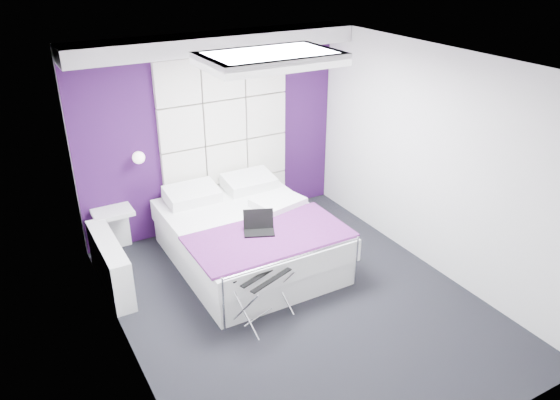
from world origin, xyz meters
The scene contains 15 objects.
floor centered at (0.00, 0.00, 0.00)m, with size 4.40×4.40×0.00m, color black.
ceiling centered at (0.00, 0.00, 2.60)m, with size 4.40×4.40×0.00m, color white.
wall_back centered at (0.00, 2.20, 1.30)m, with size 3.60×3.60×0.00m, color white.
wall_left centered at (-1.80, 0.00, 1.30)m, with size 4.40×4.40×0.00m, color white.
wall_right centered at (1.80, 0.00, 1.30)m, with size 4.40×4.40×0.00m, color white.
accent_wall centered at (0.00, 2.19, 1.30)m, with size 3.58×0.02×2.58m, color #310F41.
soffit centered at (0.00, 1.95, 2.50)m, with size 3.58×0.50×0.20m, color white.
headboard centered at (0.15, 2.14, 1.17)m, with size 1.80×0.08×2.30m, color silver, non-canonical shape.
skylight centered at (0.00, 0.60, 2.55)m, with size 1.36×0.86×0.12m, color white, non-canonical shape.
wall_lamp centered at (-1.05, 2.06, 1.22)m, with size 0.15×0.15×0.15m, color white.
radiator centered at (-1.69, 1.30, 0.30)m, with size 0.22×1.20×0.60m, color white.
bed centered at (-0.08, 1.06, 0.32)m, with size 1.80×2.17×0.76m.
nightstand centered at (-1.45, 2.02, 0.58)m, with size 0.47×0.37×0.05m, color white.
luggage_rack centered at (-0.48, -0.06, 0.28)m, with size 0.56×0.41×0.55m.
laptop centered at (-0.15, 0.67, 0.67)m, with size 0.34×0.24×0.25m.
Camera 1 is at (-2.59, -4.18, 3.61)m, focal length 35.00 mm.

